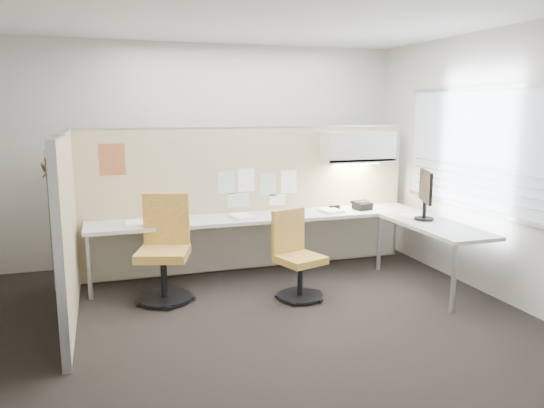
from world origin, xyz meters
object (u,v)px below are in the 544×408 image
object	(u,v)px
desk	(291,227)
phone	(362,205)
chair_right	(296,258)
monitor	(425,192)
chair_left	(165,252)

from	to	relation	value
desk	phone	world-z (taller)	phone
chair_right	monitor	distance (m)	1.68
desk	chair_left	world-z (taller)	chair_left
chair_left	desk	bearing A→B (deg)	28.75
phone	monitor	bearing A→B (deg)	-75.72
chair_right	desk	bearing A→B (deg)	55.42
desk	phone	distance (m)	1.01
desk	chair_right	world-z (taller)	chair_right
chair_right	phone	size ratio (longest dim) A/B	3.79
phone	chair_left	bearing A→B (deg)	178.28
desk	chair_right	size ratio (longest dim) A/B	4.36
desk	chair_right	distance (m)	0.74
desk	monitor	bearing A→B (deg)	-25.67
monitor	desk	bearing A→B (deg)	85.86
chair_left	monitor	distance (m)	2.96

